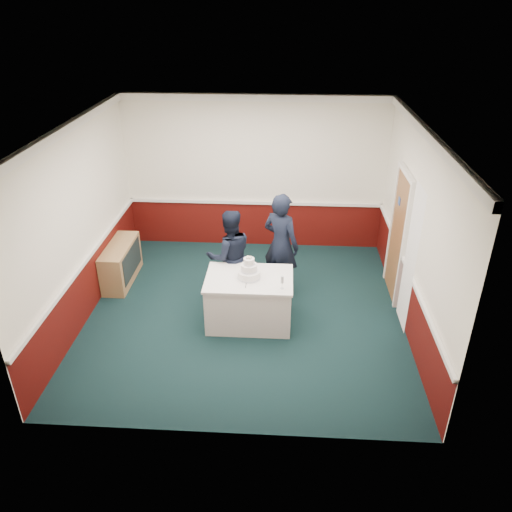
# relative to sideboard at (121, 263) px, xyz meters

# --- Properties ---
(ground) EXTENTS (5.00, 5.00, 0.00)m
(ground) POSITION_rel_sideboard_xyz_m (2.28, -0.89, -0.35)
(ground) COLOR black
(ground) RESTS_ON ground
(room_shell) EXTENTS (5.00, 5.00, 3.00)m
(room_shell) POSITION_rel_sideboard_xyz_m (2.36, -0.28, 1.62)
(room_shell) COLOR white
(room_shell) RESTS_ON ground
(sideboard) EXTENTS (0.41, 1.20, 0.70)m
(sideboard) POSITION_rel_sideboard_xyz_m (0.00, 0.00, 0.00)
(sideboard) COLOR #9F7D4D
(sideboard) RESTS_ON ground
(cake_table) EXTENTS (1.32, 0.92, 0.79)m
(cake_table) POSITION_rel_sideboard_xyz_m (2.36, -1.11, 0.05)
(cake_table) COLOR white
(cake_table) RESTS_ON ground
(wedding_cake) EXTENTS (0.35, 0.35, 0.36)m
(wedding_cake) POSITION_rel_sideboard_xyz_m (2.36, -1.11, 0.55)
(wedding_cake) COLOR white
(wedding_cake) RESTS_ON cake_table
(cake_knife) EXTENTS (0.02, 0.22, 0.00)m
(cake_knife) POSITION_rel_sideboard_xyz_m (2.33, -1.31, 0.44)
(cake_knife) COLOR silver
(cake_knife) RESTS_ON cake_table
(champagne_flute) EXTENTS (0.05, 0.05, 0.21)m
(champagne_flute) POSITION_rel_sideboard_xyz_m (2.86, -1.39, 0.58)
(champagne_flute) COLOR silver
(champagne_flute) RESTS_ON cake_table
(person_man) EXTENTS (0.93, 0.82, 1.60)m
(person_man) POSITION_rel_sideboard_xyz_m (2.00, -0.45, 0.45)
(person_man) COLOR black
(person_man) RESTS_ON ground
(person_woman) EXTENTS (0.78, 0.71, 1.80)m
(person_woman) POSITION_rel_sideboard_xyz_m (2.82, -0.20, 0.55)
(person_woman) COLOR black
(person_woman) RESTS_ON ground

